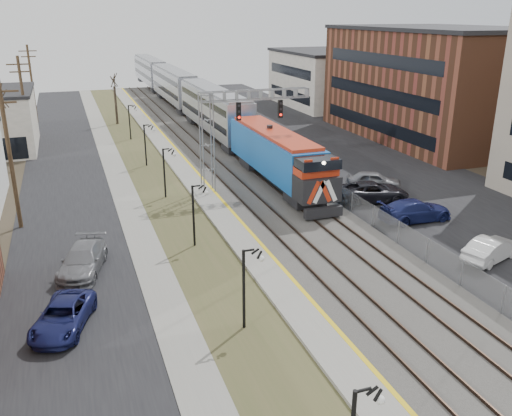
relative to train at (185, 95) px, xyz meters
name	(u,v)px	position (x,y,z in m)	size (l,w,h in m)	color
street_west	(65,182)	(-17.00, -28.59, -2.90)	(7.00, 120.00, 0.04)	black
sidewalk	(118,177)	(-12.50, -28.59, -2.88)	(2.00, 120.00, 0.08)	gray
grass_median	(152,174)	(-9.50, -28.59, -2.89)	(4.00, 120.00, 0.06)	#434826
platform	(184,170)	(-6.50, -28.59, -2.80)	(2.00, 120.00, 0.24)	gray
ballast_bed	(236,166)	(-1.50, -28.59, -2.82)	(8.00, 120.00, 0.20)	#595651
parking_lot	(347,156)	(10.50, -28.59, -2.90)	(16.00, 120.00, 0.04)	black
platform_edge	(193,168)	(-5.62, -28.59, -2.67)	(0.24, 120.00, 0.01)	gold
track_near	(215,166)	(-3.50, -28.59, -2.64)	(1.58, 120.00, 0.15)	#2D2119
track_far	(251,162)	(0.00, -28.59, -2.64)	(1.58, 120.00, 0.15)	#2D2119
train	(185,95)	(0.00, 0.00, 0.00)	(3.00, 85.85, 5.33)	#165CB4
signal_gantry	(228,124)	(-4.28, -35.59, 2.67)	(9.00, 1.07, 8.15)	gray
lampposts	(192,215)	(-9.50, -45.30, -0.92)	(0.14, 62.14, 4.00)	black
utility_poles	(10,157)	(-20.00, -38.59, 2.08)	(0.28, 80.28, 10.00)	#4C3823
fence	(277,155)	(2.70, -28.59, -2.12)	(0.04, 120.00, 1.60)	gray
buildings_east	(494,92)	(24.50, -32.41, 3.39)	(16.00, 76.00, 15.00)	#9F9380
bare_trees	(47,143)	(-18.16, -24.67, -0.22)	(12.30, 42.30, 5.95)	#382D23
car_lot_b	(491,249)	(6.57, -53.43, -2.21)	(1.49, 4.28, 1.41)	white
car_lot_c	(373,192)	(5.51, -41.81, -2.15)	(2.55, 5.54, 1.54)	black
car_lot_d	(415,211)	(6.14, -46.45, -2.16)	(2.14, 5.26, 1.53)	navy
car_lot_e	(373,181)	(7.15, -39.15, -2.16)	(1.79, 4.46, 1.52)	gray
car_lot_f	(301,150)	(5.89, -27.17, -2.27)	(1.36, 3.91, 1.29)	#0D431C
car_street_a	(63,317)	(-17.41, -52.86, -2.29)	(2.10, 4.56, 1.27)	#171B51
car_street_b	(83,261)	(-16.27, -47.11, -2.18)	(2.08, 5.12, 1.49)	slate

